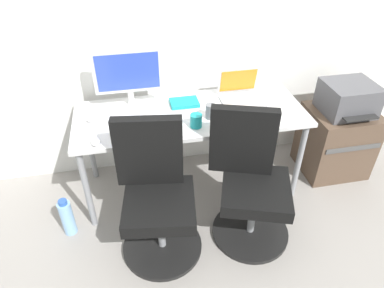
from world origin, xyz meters
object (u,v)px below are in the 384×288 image
object	(u,v)px
office_chair_right	(250,184)
desktop_monitor	(128,75)
office_chair_left	(157,197)
water_bottle_on_floor	(67,217)
open_laptop	(241,93)
coffee_mug	(196,121)
printer	(348,98)
side_cabinet	(335,141)

from	to	relation	value
office_chair_right	desktop_monitor	world-z (taller)	desktop_monitor
office_chair_left	water_bottle_on_floor	size ratio (longest dim) A/B	3.03
office_chair_right	water_bottle_on_floor	xyz separation A→B (m)	(-1.24, 0.21, -0.28)
water_bottle_on_floor	open_laptop	xyz separation A→B (m)	(1.36, 0.43, 0.61)
office_chair_left	open_laptop	world-z (taller)	office_chair_left
water_bottle_on_floor	open_laptop	world-z (taller)	open_laptop
office_chair_right	desktop_monitor	bearing A→B (deg)	135.03
water_bottle_on_floor	coffee_mug	bearing A→B (deg)	7.61
office_chair_left	open_laptop	size ratio (longest dim) A/B	3.03
open_laptop	coffee_mug	world-z (taller)	open_laptop
office_chair_left	desktop_monitor	bearing A→B (deg)	96.83
office_chair_right	printer	size ratio (longest dim) A/B	2.35
side_cabinet	office_chair_left	bearing A→B (deg)	-162.26
office_chair_left	water_bottle_on_floor	bearing A→B (deg)	161.47
office_chair_left	water_bottle_on_floor	world-z (taller)	office_chair_left
water_bottle_on_floor	coffee_mug	xyz separation A→B (m)	(0.94, 0.13, 0.60)
office_chair_right	printer	world-z (taller)	office_chair_right
office_chair_right	open_laptop	distance (m)	0.73
side_cabinet	water_bottle_on_floor	bearing A→B (deg)	-172.36
printer	water_bottle_on_floor	bearing A→B (deg)	-172.39
office_chair_left	open_laptop	xyz separation A→B (m)	(0.74, 0.64, 0.33)
office_chair_right	open_laptop	world-z (taller)	office_chair_right
coffee_mug	water_bottle_on_floor	bearing A→B (deg)	-172.39
office_chair_left	printer	distance (m)	1.67
office_chair_right	open_laptop	bearing A→B (deg)	79.93
side_cabinet	desktop_monitor	size ratio (longest dim) A/B	1.20
printer	desktop_monitor	xyz separation A→B (m)	(-1.65, 0.20, 0.26)
side_cabinet	open_laptop	xyz separation A→B (m)	(-0.83, 0.14, 0.47)
open_laptop	side_cabinet	bearing A→B (deg)	-9.61
printer	coffee_mug	size ratio (longest dim) A/B	4.35
office_chair_right	printer	bearing A→B (deg)	28.02
printer	open_laptop	xyz separation A→B (m)	(-0.83, 0.14, 0.06)
office_chair_right	desktop_monitor	xyz separation A→B (m)	(-0.71, 0.70, 0.53)
side_cabinet	printer	bearing A→B (deg)	-90.00
side_cabinet	desktop_monitor	world-z (taller)	desktop_monitor
desktop_monitor	printer	bearing A→B (deg)	-6.99
office_chair_left	office_chair_right	size ratio (longest dim) A/B	1.00
desktop_monitor	side_cabinet	bearing A→B (deg)	-6.96
office_chair_right	water_bottle_on_floor	world-z (taller)	office_chair_right
office_chair_left	office_chair_right	distance (m)	0.62
desktop_monitor	office_chair_left	bearing A→B (deg)	-83.17
office_chair_left	office_chair_right	world-z (taller)	same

